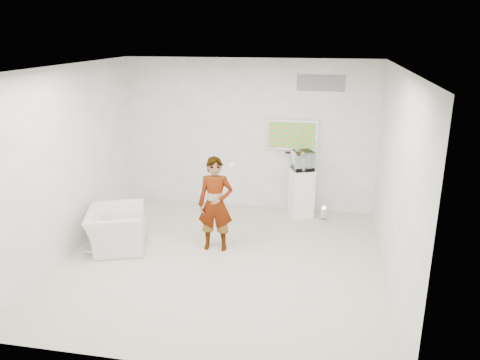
{
  "coord_description": "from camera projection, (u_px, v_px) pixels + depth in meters",
  "views": [
    {
      "loc": [
        1.52,
        -6.52,
        3.49
      ],
      "look_at": [
        0.16,
        0.6,
        1.17
      ],
      "focal_mm": 35.0,
      "sensor_mm": 36.0,
      "label": 1
    }
  ],
  "objects": [
    {
      "name": "room",
      "position": [
        222.0,
        170.0,
        6.98
      ],
      "size": [
        5.01,
        5.01,
        3.0
      ],
      "color": "beige",
      "rests_on": "ground"
    },
    {
      "name": "tv",
      "position": [
        292.0,
        135.0,
        9.1
      ],
      "size": [
        1.0,
        0.08,
        0.6
      ],
      "primitive_type": "cube",
      "color": "silver",
      "rests_on": "room"
    },
    {
      "name": "logo_decal",
      "position": [
        321.0,
        83.0,
        8.75
      ],
      "size": [
        0.9,
        0.02,
        0.3
      ],
      "primitive_type": "cube",
      "color": "slate",
      "rests_on": "room"
    },
    {
      "name": "person",
      "position": [
        215.0,
        204.0,
        7.62
      ],
      "size": [
        0.6,
        0.42,
        1.58
      ],
      "primitive_type": "imported",
      "rotation": [
        0.0,
        0.0,
        0.09
      ],
      "color": "white",
      "rests_on": "room"
    },
    {
      "name": "armchair",
      "position": [
        116.0,
        229.0,
        7.8
      ],
      "size": [
        1.19,
        1.27,
        0.67
      ],
      "primitive_type": "imported",
      "rotation": [
        0.0,
        0.0,
        1.91
      ],
      "color": "white",
      "rests_on": "room"
    },
    {
      "name": "pedestal",
      "position": [
        301.0,
        193.0,
        9.11
      ],
      "size": [
        0.59,
        0.59,
        0.94
      ],
      "primitive_type": "cube",
      "rotation": [
        0.0,
        0.0,
        0.37
      ],
      "color": "white",
      "rests_on": "room"
    },
    {
      "name": "floor_uplight",
      "position": [
        324.0,
        214.0,
        8.94
      ],
      "size": [
        0.21,
        0.21,
        0.29
      ],
      "primitive_type": "cylinder",
      "rotation": [
        0.0,
        0.0,
        0.17
      ],
      "color": "silver",
      "rests_on": "room"
    },
    {
      "name": "vitrine",
      "position": [
        303.0,
        160.0,
        8.91
      ],
      "size": [
        0.48,
        0.48,
        0.37
      ],
      "primitive_type": "cube",
      "rotation": [
        0.0,
        0.0,
        0.38
      ],
      "color": "white",
      "rests_on": "pedestal"
    },
    {
      "name": "console",
      "position": [
        303.0,
        164.0,
        8.94
      ],
      "size": [
        0.08,
        0.17,
        0.22
      ],
      "primitive_type": "cube",
      "rotation": [
        0.0,
        0.0,
        0.18
      ],
      "color": "white",
      "rests_on": "pedestal"
    },
    {
      "name": "wii_remote",
      "position": [
        232.0,
        165.0,
        7.55
      ],
      "size": [
        0.06,
        0.16,
        0.04
      ],
      "primitive_type": "cube",
      "rotation": [
        0.0,
        0.0,
        -0.12
      ],
      "color": "white",
      "rests_on": "person"
    }
  ]
}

